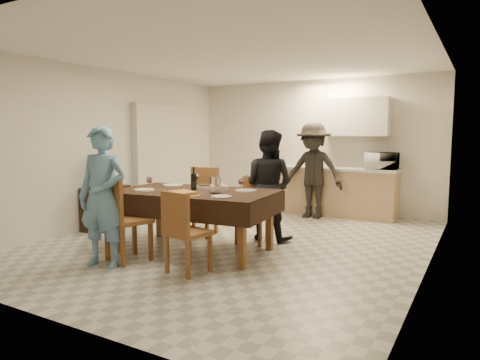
% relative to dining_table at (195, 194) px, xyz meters
% --- Properties ---
extents(floor, '(5.00, 6.00, 0.02)m').
position_rel_dining_table_xyz_m(floor, '(0.25, 0.68, -0.77)').
color(floor, beige).
rests_on(floor, ground).
extents(ceiling, '(5.00, 6.00, 0.02)m').
position_rel_dining_table_xyz_m(ceiling, '(0.25, 0.68, 1.83)').
color(ceiling, white).
rests_on(ceiling, wall_back).
extents(wall_back, '(5.00, 0.02, 2.60)m').
position_rel_dining_table_xyz_m(wall_back, '(0.25, 3.68, 0.53)').
color(wall_back, beige).
rests_on(wall_back, floor).
extents(wall_front, '(5.00, 0.02, 2.60)m').
position_rel_dining_table_xyz_m(wall_front, '(0.25, -2.32, 0.53)').
color(wall_front, beige).
rests_on(wall_front, floor).
extents(wall_left, '(0.02, 6.00, 2.60)m').
position_rel_dining_table_xyz_m(wall_left, '(-2.25, 0.68, 0.53)').
color(wall_left, beige).
rests_on(wall_left, floor).
extents(wall_right, '(0.02, 6.00, 2.60)m').
position_rel_dining_table_xyz_m(wall_right, '(2.75, 0.68, 0.53)').
color(wall_right, beige).
rests_on(wall_right, floor).
extents(stub_partition, '(0.15, 1.40, 2.10)m').
position_rel_dining_table_xyz_m(stub_partition, '(-2.17, 1.88, 0.28)').
color(stub_partition, beige).
rests_on(stub_partition, floor).
extents(kitchen_base_cabinet, '(2.20, 0.60, 0.86)m').
position_rel_dining_table_xyz_m(kitchen_base_cabinet, '(0.85, 3.36, -0.34)').
color(kitchen_base_cabinet, tan).
rests_on(kitchen_base_cabinet, floor).
extents(kitchen_worktop, '(2.24, 0.64, 0.05)m').
position_rel_dining_table_xyz_m(kitchen_worktop, '(0.85, 3.36, 0.12)').
color(kitchen_worktop, '#B6B5B1').
rests_on(kitchen_worktop, kitchen_base_cabinet).
extents(upper_cabinet, '(1.20, 0.34, 0.70)m').
position_rel_dining_table_xyz_m(upper_cabinet, '(1.15, 3.50, 1.08)').
color(upper_cabinet, silver).
rests_on(upper_cabinet, wall_back).
extents(dining_table, '(2.16, 1.39, 0.80)m').
position_rel_dining_table_xyz_m(dining_table, '(0.00, 0.00, 0.00)').
color(dining_table, black).
rests_on(dining_table, floor).
extents(chair_near_left, '(0.57, 0.58, 0.55)m').
position_rel_dining_table_xyz_m(chair_near_left, '(-0.45, -0.85, -0.14)').
color(chair_near_left, brown).
rests_on(chair_near_left, floor).
extents(chair_near_right, '(0.48, 0.49, 0.50)m').
position_rel_dining_table_xyz_m(chair_near_right, '(0.45, -0.84, -0.20)').
color(chair_near_right, brown).
rests_on(chair_near_right, floor).
extents(chair_far_left, '(0.55, 0.56, 0.55)m').
position_rel_dining_table_xyz_m(chair_far_left, '(-0.45, 0.65, -0.14)').
color(chair_far_left, brown).
rests_on(chair_far_left, floor).
extents(chair_far_right, '(0.48, 0.49, 0.50)m').
position_rel_dining_table_xyz_m(chair_far_right, '(0.45, 0.66, -0.20)').
color(chair_far_right, brown).
rests_on(chair_far_right, floor).
extents(console, '(0.38, 0.75, 0.69)m').
position_rel_dining_table_xyz_m(console, '(-2.03, 0.35, -0.42)').
color(console, black).
rests_on(console, floor).
extents(water_jug, '(0.31, 0.31, 0.46)m').
position_rel_dining_table_xyz_m(water_jug, '(-2.03, 0.35, 0.16)').
color(water_jug, '#448BC6').
rests_on(water_jug, console).
extents(wine_bottle, '(0.08, 0.08, 0.31)m').
position_rel_dining_table_xyz_m(wine_bottle, '(-0.05, 0.05, 0.19)').
color(wine_bottle, black).
rests_on(wine_bottle, dining_table).
extents(water_pitcher, '(0.13, 0.13, 0.20)m').
position_rel_dining_table_xyz_m(water_pitcher, '(0.35, -0.05, 0.14)').
color(water_pitcher, white).
rests_on(water_pitcher, dining_table).
extents(savoury_tart, '(0.45, 0.39, 0.05)m').
position_rel_dining_table_xyz_m(savoury_tart, '(0.10, -0.38, 0.06)').
color(savoury_tart, '#C8863A').
rests_on(savoury_tart, dining_table).
extents(salad_bowl, '(0.17, 0.17, 0.07)m').
position_rel_dining_table_xyz_m(salad_bowl, '(0.30, 0.18, 0.07)').
color(salad_bowl, silver).
rests_on(salad_bowl, dining_table).
extents(mushroom_dish, '(0.19, 0.19, 0.03)m').
position_rel_dining_table_xyz_m(mushroom_dish, '(-0.05, 0.28, 0.05)').
color(mushroom_dish, silver).
rests_on(mushroom_dish, dining_table).
extents(wine_glass_a, '(0.08, 0.08, 0.18)m').
position_rel_dining_table_xyz_m(wine_glass_a, '(-0.55, -0.25, 0.13)').
color(wine_glass_a, white).
rests_on(wine_glass_a, dining_table).
extents(wine_glass_b, '(0.08, 0.08, 0.18)m').
position_rel_dining_table_xyz_m(wine_glass_b, '(0.55, 0.25, 0.12)').
color(wine_glass_b, white).
rests_on(wine_glass_b, dining_table).
extents(wine_glass_c, '(0.09, 0.09, 0.21)m').
position_rel_dining_table_xyz_m(wine_glass_c, '(-0.20, 0.30, 0.14)').
color(wine_glass_c, white).
rests_on(wine_glass_c, dining_table).
extents(plate_near_left, '(0.27, 0.27, 0.02)m').
position_rel_dining_table_xyz_m(plate_near_left, '(-0.60, -0.30, 0.04)').
color(plate_near_left, silver).
rests_on(plate_near_left, dining_table).
extents(plate_near_right, '(0.24, 0.24, 0.01)m').
position_rel_dining_table_xyz_m(plate_near_right, '(0.60, -0.30, 0.04)').
color(plate_near_right, silver).
rests_on(plate_near_right, dining_table).
extents(plate_far_left, '(0.28, 0.28, 0.02)m').
position_rel_dining_table_xyz_m(plate_far_left, '(-0.60, 0.30, 0.05)').
color(plate_far_left, silver).
rests_on(plate_far_left, dining_table).
extents(plate_far_right, '(0.28, 0.28, 0.02)m').
position_rel_dining_table_xyz_m(plate_far_right, '(0.60, 0.30, 0.05)').
color(plate_far_right, silver).
rests_on(plate_far_right, dining_table).
extents(microwave, '(0.54, 0.37, 0.30)m').
position_rel_dining_table_xyz_m(microwave, '(1.67, 3.36, 0.29)').
color(microwave, silver).
rests_on(microwave, kitchen_worktop).
extents(person_near, '(0.67, 0.52, 1.64)m').
position_rel_dining_table_xyz_m(person_near, '(-0.55, -1.05, 0.05)').
color(person_near, '#5C8CB5').
rests_on(person_near, floor).
extents(person_far, '(0.78, 0.61, 1.60)m').
position_rel_dining_table_xyz_m(person_far, '(0.55, 1.05, 0.03)').
color(person_far, black).
rests_on(person_far, floor).
extents(person_kitchen, '(1.13, 0.65, 1.74)m').
position_rel_dining_table_xyz_m(person_kitchen, '(0.55, 2.91, 0.10)').
color(person_kitchen, black).
rests_on(person_kitchen, floor).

